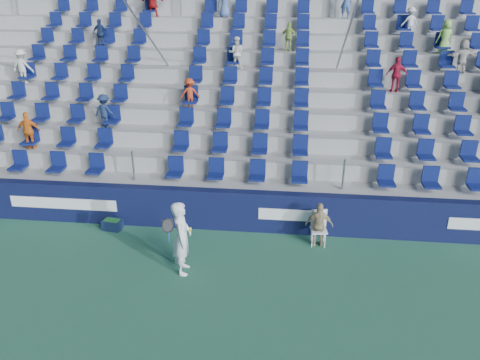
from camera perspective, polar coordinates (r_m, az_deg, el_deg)
name	(u,v)px	position (r m, az deg, el deg)	size (l,w,h in m)	color
ground	(218,297)	(10.97, -2.70, -14.08)	(70.00, 70.00, 0.00)	#2A6347
sponsor_wall	(234,210)	(13.28, -0.69, -3.71)	(24.00, 0.32, 1.20)	#0F1439
grandstand	(250,110)	(17.46, 1.27, 8.52)	(24.00, 8.17, 6.63)	#989893
tennis_player	(182,238)	(11.36, -7.11, -7.00)	(0.69, 0.74, 1.89)	white
line_judge_chair	(319,225)	(12.82, 9.58, -5.40)	(0.48, 0.49, 0.96)	white
line_judge	(319,225)	(12.65, 9.64, -5.42)	(0.74, 0.31, 1.26)	tan
ball_bin	(112,224)	(13.96, -15.29, -5.21)	(0.58, 0.43, 0.30)	#0F1B3A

